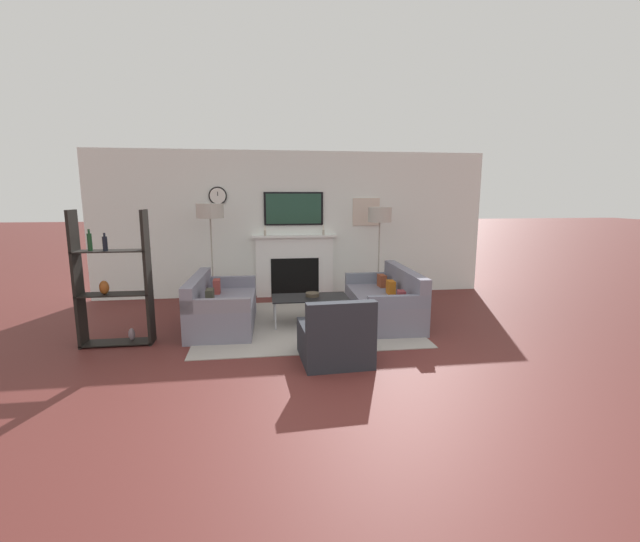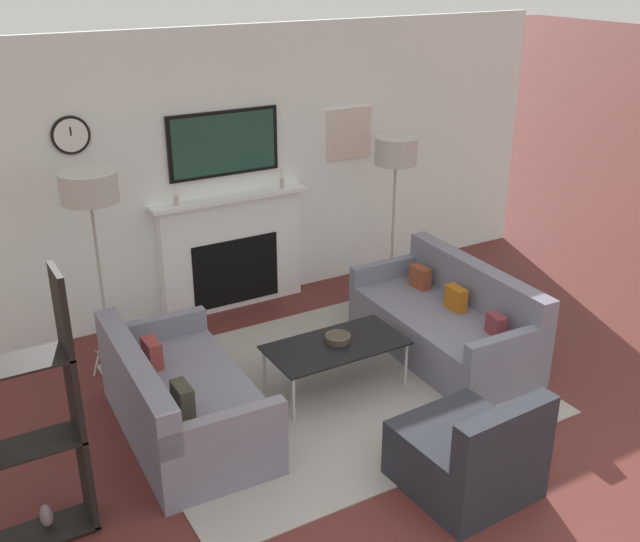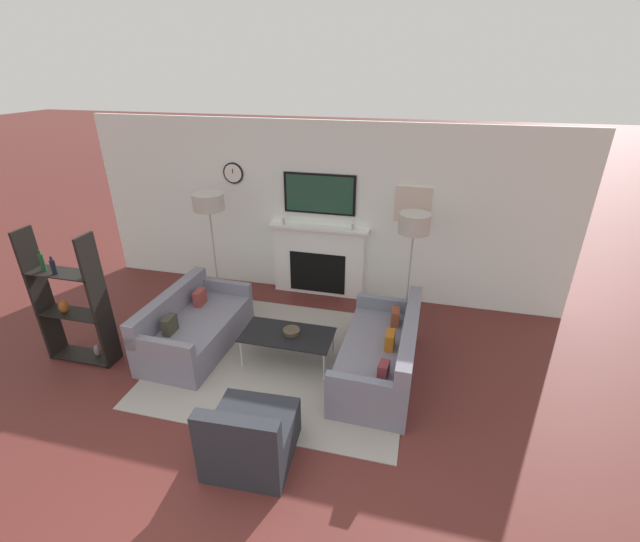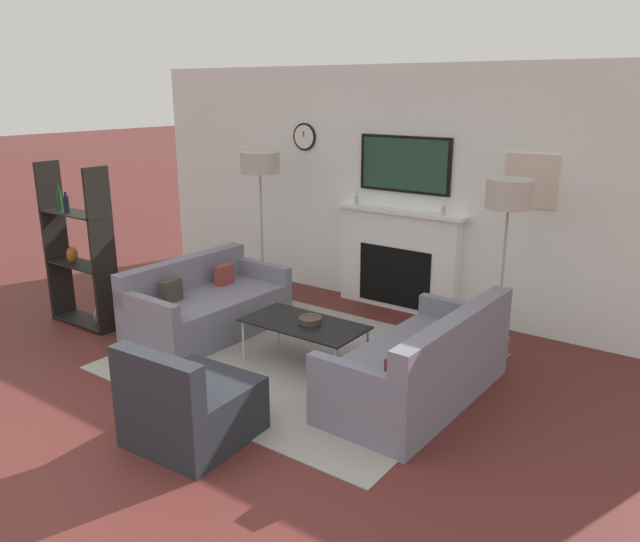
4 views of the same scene
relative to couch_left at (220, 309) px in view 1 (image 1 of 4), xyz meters
name	(u,v)px [view 1 (image 1 of 4)]	position (x,y,z in m)	size (l,w,h in m)	color
ground_plane	(333,400)	(1.23, -2.47, -0.27)	(60.00, 60.00, 0.00)	#562320
fireplace_wall	(294,231)	(1.23, 1.92, 0.96)	(7.40, 0.28, 2.70)	white
area_rug	(305,323)	(1.23, 0.00, -0.27)	(3.08, 2.60, 0.01)	gray
couch_left	(220,309)	(0.00, 0.00, 0.00)	(0.92, 1.66, 0.75)	slate
couch_right	(386,302)	(2.47, 0.00, 0.00)	(0.89, 1.82, 0.79)	slate
armchair	(335,340)	(1.42, -1.53, -0.01)	(0.80, 0.83, 0.77)	#25262D
coffee_table	(310,299)	(1.30, -0.03, 0.11)	(1.12, 0.58, 0.41)	black
decorative_bowl	(312,294)	(1.34, 0.00, 0.17)	(0.21, 0.21, 0.06)	#44382A
floor_lamp_left	(210,212)	(-0.21, 1.15, 1.34)	(0.45, 0.45, 1.76)	#9E998E
floor_lamp_right	(380,216)	(2.68, 1.15, 1.26)	(0.41, 0.41, 1.69)	#9E998E
shelf_unit	(113,283)	(-1.25, -0.58, 0.53)	(0.88, 0.28, 1.72)	black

